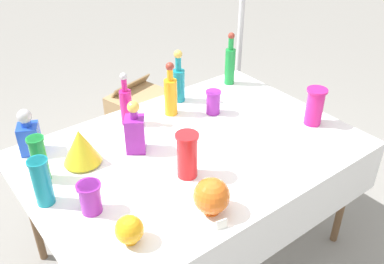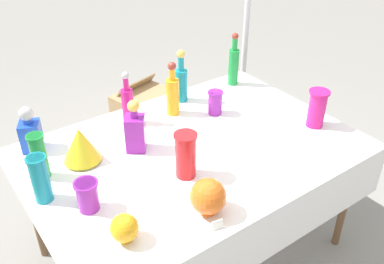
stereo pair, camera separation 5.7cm
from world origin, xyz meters
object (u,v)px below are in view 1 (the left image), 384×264
Objects in this scene: slender_vase_1 at (187,154)px; fluted_vase_0 at (81,146)px; tall_bottle_0 at (171,94)px; canopy_pole at (240,37)px; tall_bottle_3 at (179,81)px; slender_vase_5 at (42,181)px; tall_bottle_1 at (126,104)px; slender_vase_2 at (213,101)px; slender_vase_0 at (315,106)px; square_decanter_1 at (29,134)px; square_decanter_0 at (135,131)px; slender_vase_3 at (39,158)px; round_bowl_0 at (129,230)px; cardboard_box_behind_left at (140,112)px; slender_vase_4 at (90,197)px; round_bowl_1 at (212,196)px; tall_bottle_2 at (230,63)px.

fluted_vase_0 is (-0.36, 0.40, -0.02)m from slender_vase_1.
canopy_pole is (0.97, 0.45, 0.01)m from tall_bottle_0.
tall_bottle_3 is 1.46× the size of slender_vase_5.
slender_vase_2 is (0.47, -0.21, -0.05)m from tall_bottle_1.
slender_vase_1 is (-0.86, 0.05, 0.01)m from slender_vase_0.
square_decanter_1 is at bearing 179.62° from tall_bottle_3.
square_decanter_0 reaches higher than fluted_vase_0.
slender_vase_1 is 0.69m from slender_vase_3.
canopy_pole reaches higher than round_bowl_0.
square_decanter_1 reaches higher than slender_vase_5.
tall_bottle_0 is 1.04× the size of tall_bottle_1.
tall_bottle_3 is at bearing 38.57° from tall_bottle_0.
fluted_vase_0 is at bearing -130.80° from cardboard_box_behind_left.
square_decanter_0 is 0.52× the size of cardboard_box_behind_left.
round_bowl_0 is (-0.35, -0.54, -0.05)m from square_decanter_0.
slender_vase_4 is at bearing -132.25° from tall_bottle_1.
slender_vase_1 reaches higher than slender_vase_5.
slender_vase_3 is 0.82m from round_bowl_1.
canopy_pole is (1.23, 0.39, 0.01)m from tall_bottle_1.
fluted_vase_0 is 0.61m from round_bowl_0.
round_bowl_0 is at bearing -121.52° from cardboard_box_behind_left.
tall_bottle_3 is 2.33× the size of slender_vase_2.
tall_bottle_3 is 1.01m from slender_vase_3.
tall_bottle_1 is at bearing 166.95° from tall_bottle_0.
tall_bottle_3 is at bearing 122.68° from slender_vase_0.
cardboard_box_behind_left is (0.72, 1.22, -0.70)m from square_decanter_0.
slender_vase_5 is at bearing -157.99° from tall_bottle_3.
tall_bottle_0 is 2.29× the size of slender_vase_4.
square_decanter_0 is 0.64m from round_bowl_0.
slender_vase_1 is (-0.42, -0.64, -0.01)m from tall_bottle_3.
slender_vase_3 is at bearing 145.20° from slender_vase_1.
tall_bottle_2 is (0.55, 0.10, 0.01)m from tall_bottle_0.
square_decanter_0 is 2.32× the size of round_bowl_0.
slender_vase_5 is at bearing -146.43° from fluted_vase_0.
fluted_vase_0 reaches higher than slender_vase_4.
fluted_vase_0 is at bearing 33.57° from slender_vase_5.
tall_bottle_3 reaches higher than round_bowl_1.
slender_vase_1 is at bearing -20.07° from slender_vase_5.
tall_bottle_0 is at bearing -8.08° from square_decanter_1.
tall_bottle_3 is 0.76m from slender_vase_1.
canopy_pole reaches higher than cardboard_box_behind_left.
square_decanter_0 is 0.57m from slender_vase_2.
canopy_pole is (1.68, 1.18, 0.07)m from round_bowl_0.
slender_vase_0 is at bearing -110.42° from canopy_pole.
slender_vase_5 is (-0.14, 0.17, 0.04)m from slender_vase_4.
slender_vase_2 is (0.07, -0.25, -0.06)m from tall_bottle_3.
slender_vase_3 reaches higher than round_bowl_1.
slender_vase_2 is at bearing 38.70° from slender_vase_1.
square_decanter_1 is at bearing 144.27° from square_decanter_0.
canopy_pole is (1.60, 0.58, 0.04)m from fluted_vase_0.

